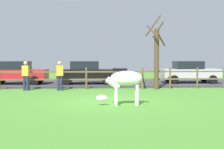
{
  "coord_description": "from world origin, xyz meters",
  "views": [
    {
      "loc": [
        -0.63,
        -11.83,
        1.77
      ],
      "look_at": [
        0.21,
        1.29,
        1.05
      ],
      "focal_mm": 46.22,
      "sensor_mm": 36.0,
      "label": 1
    }
  ],
  "objects_px": {
    "zebra": "(124,81)",
    "visitor_right_of_tree": "(26,74)",
    "bare_tree": "(156,55)",
    "parked_car_silver": "(189,72)",
    "parked_car_red": "(17,72)",
    "visitor_left_of_tree": "(60,74)",
    "parked_car_black": "(86,72)"
  },
  "relations": [
    {
      "from": "visitor_left_of_tree",
      "to": "visitor_right_of_tree",
      "type": "relative_size",
      "value": 1.0
    },
    {
      "from": "zebra",
      "to": "parked_car_silver",
      "type": "bearing_deg",
      "value": 58.62
    },
    {
      "from": "zebra",
      "to": "visitor_right_of_tree",
      "type": "distance_m",
      "value": 7.35
    },
    {
      "from": "parked_car_silver",
      "to": "visitor_right_of_tree",
      "type": "distance_m",
      "value": 11.34
    },
    {
      "from": "visitor_right_of_tree",
      "to": "visitor_left_of_tree",
      "type": "bearing_deg",
      "value": -3.99
    },
    {
      "from": "zebra",
      "to": "visitor_left_of_tree",
      "type": "height_order",
      "value": "visitor_left_of_tree"
    },
    {
      "from": "parked_car_red",
      "to": "bare_tree",
      "type": "bearing_deg",
      "value": -21.51
    },
    {
      "from": "parked_car_black",
      "to": "bare_tree",
      "type": "bearing_deg",
      "value": -39.06
    },
    {
      "from": "parked_car_red",
      "to": "visitor_left_of_tree",
      "type": "xyz_separation_m",
      "value": [
        3.37,
        -3.9,
        0.06
      ]
    },
    {
      "from": "zebra",
      "to": "visitor_right_of_tree",
      "type": "xyz_separation_m",
      "value": [
        -4.95,
        5.44,
        -0.02
      ]
    },
    {
      "from": "parked_car_black",
      "to": "visitor_right_of_tree",
      "type": "height_order",
      "value": "visitor_right_of_tree"
    },
    {
      "from": "bare_tree",
      "to": "parked_car_red",
      "type": "bearing_deg",
      "value": 158.49
    },
    {
      "from": "parked_car_silver",
      "to": "parked_car_black",
      "type": "relative_size",
      "value": 1.01
    },
    {
      "from": "parked_car_red",
      "to": "zebra",
      "type": "bearing_deg",
      "value": -55.09
    },
    {
      "from": "visitor_left_of_tree",
      "to": "visitor_right_of_tree",
      "type": "height_order",
      "value": "same"
    },
    {
      "from": "zebra",
      "to": "parked_car_black",
      "type": "distance_m",
      "value": 9.21
    },
    {
      "from": "bare_tree",
      "to": "parked_car_red",
      "type": "relative_size",
      "value": 1.08
    },
    {
      "from": "zebra",
      "to": "parked_car_silver",
      "type": "distance_m",
      "value": 10.95
    },
    {
      "from": "parked_car_silver",
      "to": "parked_car_red",
      "type": "distance_m",
      "value": 12.13
    },
    {
      "from": "parked_car_red",
      "to": "visitor_left_of_tree",
      "type": "relative_size",
      "value": 2.47
    },
    {
      "from": "parked_car_black",
      "to": "parked_car_red",
      "type": "distance_m",
      "value": 4.77
    },
    {
      "from": "bare_tree",
      "to": "parked_car_black",
      "type": "relative_size",
      "value": 1.1
    },
    {
      "from": "parked_car_silver",
      "to": "parked_car_black",
      "type": "bearing_deg",
      "value": -177.78
    },
    {
      "from": "bare_tree",
      "to": "parked_car_red",
      "type": "height_order",
      "value": "bare_tree"
    },
    {
      "from": "parked_car_red",
      "to": "visitor_right_of_tree",
      "type": "xyz_separation_m",
      "value": [
        1.47,
        -3.77,
        0.06
      ]
    },
    {
      "from": "zebra",
      "to": "parked_car_red",
      "type": "relative_size",
      "value": 0.48
    },
    {
      "from": "parked_car_black",
      "to": "parked_car_silver",
      "type": "bearing_deg",
      "value": 2.22
    },
    {
      "from": "parked_car_silver",
      "to": "visitor_right_of_tree",
      "type": "xyz_separation_m",
      "value": [
        -10.65,
        -3.91,
        0.06
      ]
    },
    {
      "from": "parked_car_black",
      "to": "parked_car_red",
      "type": "bearing_deg",
      "value": 178.22
    },
    {
      "from": "bare_tree",
      "to": "parked_car_black",
      "type": "distance_m",
      "value": 5.46
    },
    {
      "from": "bare_tree",
      "to": "zebra",
      "type": "xyz_separation_m",
      "value": [
        -2.49,
        -5.69,
        -1.06
      ]
    },
    {
      "from": "bare_tree",
      "to": "parked_car_silver",
      "type": "xyz_separation_m",
      "value": [
        3.21,
        3.65,
        -1.15
      ]
    }
  ]
}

